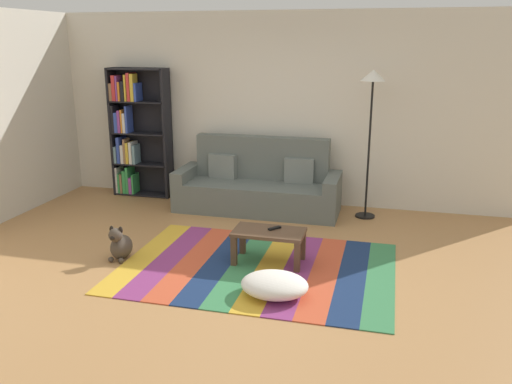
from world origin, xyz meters
name	(u,v)px	position (x,y,z in m)	size (l,w,h in m)	color
ground_plane	(234,268)	(0.00, 0.00, 0.00)	(14.00, 14.00, 0.00)	#B27F4C
back_wall	(284,109)	(0.00, 2.55, 1.35)	(6.80, 0.10, 2.70)	silver
rug	(257,267)	(0.24, 0.07, 0.01)	(2.82, 2.02, 0.01)	gold
couch	(258,186)	(-0.24, 2.02, 0.34)	(2.26, 0.80, 1.00)	#59605B
bookshelf	(134,134)	(-2.25, 2.31, 0.94)	(0.90, 0.28, 1.92)	black
coffee_table	(269,237)	(0.33, 0.23, 0.30)	(0.75, 0.42, 0.36)	#513826
pouf	(275,285)	(0.55, -0.52, 0.11)	(0.63, 0.52, 0.21)	white
dog	(120,245)	(-1.26, -0.07, 0.16)	(0.22, 0.35, 0.40)	#473D33
standing_lamp	(372,95)	(1.24, 2.06, 1.63)	(0.32, 0.32, 1.95)	black
tv_remote	(275,228)	(0.37, 0.29, 0.38)	(0.04, 0.15, 0.02)	black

